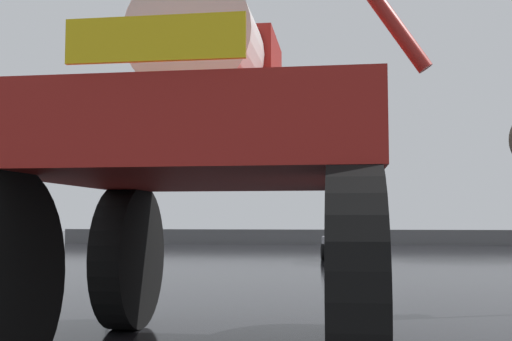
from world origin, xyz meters
name	(u,v)px	position (x,y,z in m)	size (l,w,h in m)	color
ground_plane	(291,272)	(0.00, 18.00, 0.00)	(120.00, 120.00, 0.00)	black
oversize_sprayer	(210,172)	(0.09, 6.52, 2.03)	(4.23, 5.46, 4.20)	black
sedan_ahead	(352,242)	(1.82, 22.08, 0.71)	(2.31, 4.29, 1.52)	#B7B7BF
streetlight_far_left	(114,151)	(-9.08, 27.62, 4.71)	(2.21, 0.24, 8.44)	gray
roadside_barrier	(318,237)	(0.00, 38.20, 0.45)	(32.63, 0.24, 0.90)	#59595B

